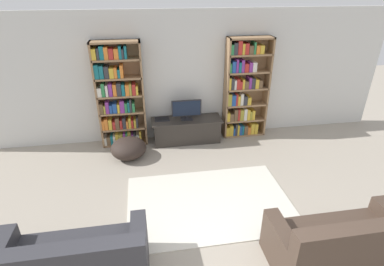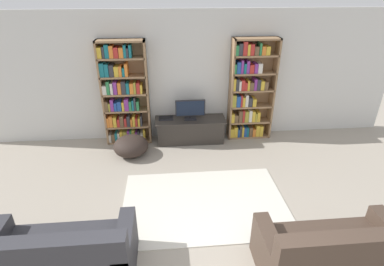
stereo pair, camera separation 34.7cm
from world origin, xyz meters
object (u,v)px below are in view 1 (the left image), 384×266
Objects in this scene: television at (186,110)px; laptop at (162,119)px; tv_stand at (187,130)px; bookshelf_right at (244,90)px; couch_right_sofa at (343,247)px; bookshelf_left at (119,97)px; beanbag_ottoman at (129,148)px.

television is 0.55m from laptop.
tv_stand is at bearing 90.00° from television.
couch_right_sofa is (0.10, -3.53, -0.73)m from bookshelf_right.
bookshelf_left is 7.05× the size of laptop.
bookshelf_right is 1.45m from tv_stand.
television is 3.67m from couch_right_sofa.
television is at bearing 111.38° from couch_right_sofa.
television is at bearing -5.86° from bookshelf_left.
bookshelf_left is 3.12× the size of beanbag_ottoman.
tv_stand is at bearing -5.50° from bookshelf_left.
beanbag_ottoman is at bearing -141.79° from laptop.
laptop is 0.94m from beanbag_ottoman.
tv_stand is at bearing 111.33° from couch_right_sofa.
beanbag_ottoman is (-0.69, -0.54, -0.32)m from laptop.
bookshelf_left is 2.54m from bookshelf_right.
bookshelf_left is at bearing 126.87° from couch_right_sofa.
couch_right_sofa is at bearing -49.23° from beanbag_ottoman.
laptop is (-0.50, 0.07, -0.21)m from television.
bookshelf_left reaches higher than tv_stand.
laptop is at bearing -4.24° from bookshelf_left.
bookshelf_right reaches higher than laptop.
bookshelf_left is 1.03m from beanbag_ottoman.
tv_stand is (1.32, -0.13, -0.76)m from bookshelf_left.
tv_stand is at bearing -7.53° from laptop.
bookshelf_left is 1.44× the size of tv_stand.
couch_right_sofa is at bearing -62.19° from laptop.
television is 2.04× the size of laptop.
tv_stand is (-1.22, -0.13, -0.77)m from bookshelf_right.
laptop is 0.18× the size of couch_right_sofa.
bookshelf_left is 1.36m from television.
bookshelf_right is 3.46× the size of television.
laptop is (-0.50, 0.07, 0.26)m from tv_stand.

